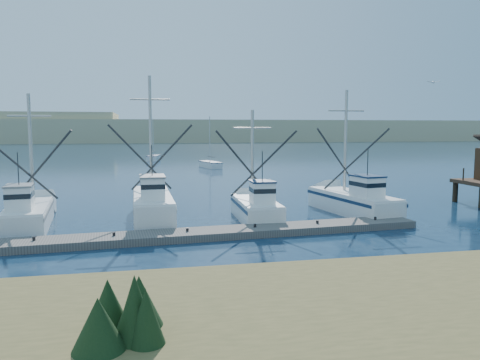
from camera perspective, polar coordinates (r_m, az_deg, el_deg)
name	(u,v)px	position (r m, az deg, el deg)	size (l,w,h in m)	color
ground	(306,264)	(22.02, 8.08, -10.12)	(500.00, 500.00, 0.00)	#0D223A
floating_dock	(152,237)	(26.46, -10.73, -6.88)	(32.45, 2.16, 0.43)	#635E58
dune_ridge	(160,131)	(229.99, -9.75, 5.92)	(360.00, 60.00, 10.00)	tan
trawler_fleet	(148,208)	(31.46, -11.15, -3.38)	(32.73, 9.56, 9.83)	white
sailboat_near	(210,165)	(74.16, -3.65, 1.88)	(3.09, 6.12, 8.10)	white
sailboat_far	(154,158)	(92.40, -10.48, 2.66)	(2.88, 6.44, 8.10)	white
flying_gull	(433,82)	(36.56, 22.51, 10.97)	(1.02, 0.19, 0.19)	white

